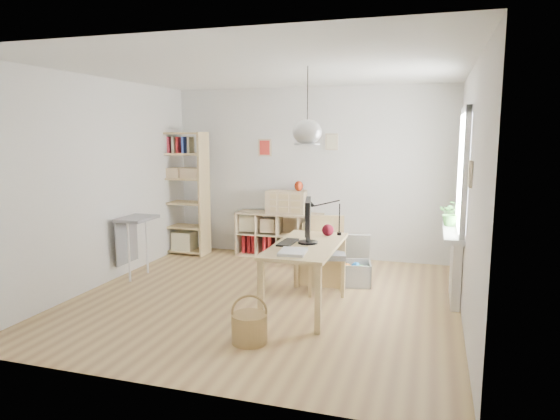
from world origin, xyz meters
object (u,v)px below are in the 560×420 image
(desk, at_px, (306,252))
(cube_shelf, at_px, (279,238))
(tall_bookshelf, at_px, (183,188))
(drawer_chest, at_px, (286,202))
(chair, at_px, (326,249))
(storage_chest, at_px, (349,268))
(monitor, at_px, (308,219))

(desk, relative_size, cube_shelf, 1.07)
(desk, height_order, tall_bookshelf, tall_bookshelf)
(desk, bearing_deg, cube_shelf, 114.61)
(desk, height_order, drawer_chest, drawer_chest)
(chair, xyz_separation_m, drawer_chest, (-0.97, 1.52, 0.36))
(storage_chest, bearing_deg, drawer_chest, 127.48)
(chair, bearing_deg, tall_bookshelf, 140.49)
(cube_shelf, distance_m, drawer_chest, 0.62)
(cube_shelf, height_order, monitor, monitor)
(desk, distance_m, storage_chest, 1.23)
(monitor, bearing_deg, chair, 70.31)
(tall_bookshelf, xyz_separation_m, drawer_chest, (1.70, 0.24, -0.19))
(storage_chest, distance_m, monitor, 1.38)
(drawer_chest, bearing_deg, storage_chest, -44.81)
(cube_shelf, relative_size, drawer_chest, 2.23)
(drawer_chest, bearing_deg, tall_bookshelf, -174.36)
(tall_bookshelf, xyz_separation_m, storage_chest, (2.90, -0.85, -0.88))
(chair, bearing_deg, desk, -111.33)
(desk, distance_m, tall_bookshelf, 3.27)
(monitor, height_order, drawer_chest, monitor)
(tall_bookshelf, bearing_deg, monitor, -36.43)
(drawer_chest, bearing_deg, cube_shelf, 161.23)
(drawer_chest, bearing_deg, chair, -59.86)
(cube_shelf, distance_m, storage_chest, 1.76)
(chair, xyz_separation_m, storage_chest, (0.23, 0.43, -0.34))
(monitor, bearing_deg, cube_shelf, 102.55)
(chair, bearing_deg, monitor, -111.02)
(chair, xyz_separation_m, monitor, (-0.08, -0.63, 0.49))
(cube_shelf, height_order, storage_chest, cube_shelf)
(desk, bearing_deg, monitor, 77.13)
(tall_bookshelf, xyz_separation_m, monitor, (2.59, -1.91, -0.06))
(monitor, bearing_deg, tall_bookshelf, 130.99)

